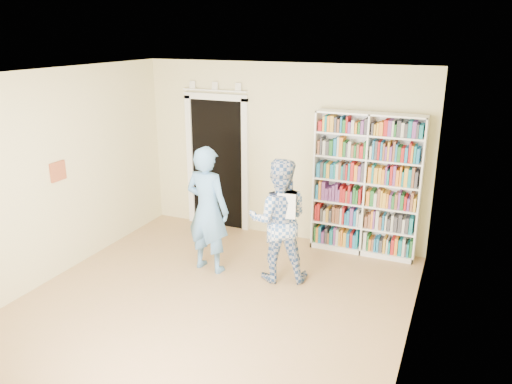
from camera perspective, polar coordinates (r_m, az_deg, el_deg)
floor at (r=6.06m, az=-5.79°, el=-13.27°), size 5.00×5.00×0.00m
ceiling at (r=5.21m, az=-6.74°, el=13.06°), size 5.00×5.00×0.00m
wall_back at (r=7.67m, az=2.92°, el=4.50°), size 4.50×0.00×4.50m
wall_left at (r=6.84m, az=-22.93°, el=1.40°), size 0.00×5.00×5.00m
wall_right at (r=4.85m, az=17.71°, el=-4.51°), size 0.00×5.00×5.00m
bookshelf at (r=7.26m, az=12.48°, el=0.83°), size 1.51×0.28×2.07m
doorway at (r=8.13m, az=-4.45°, el=4.01°), size 1.10×0.08×2.43m
wall_art at (r=6.95m, az=-21.70°, el=2.22°), size 0.03×0.25×0.25m
man_blue at (r=6.66m, az=-5.55°, el=-2.03°), size 0.67×0.48×1.73m
man_plaid at (r=6.41m, az=2.62°, el=-3.25°), size 0.96×0.86×1.64m
paper_sheet at (r=6.10m, az=3.48°, el=-1.65°), size 0.23×0.05×0.32m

